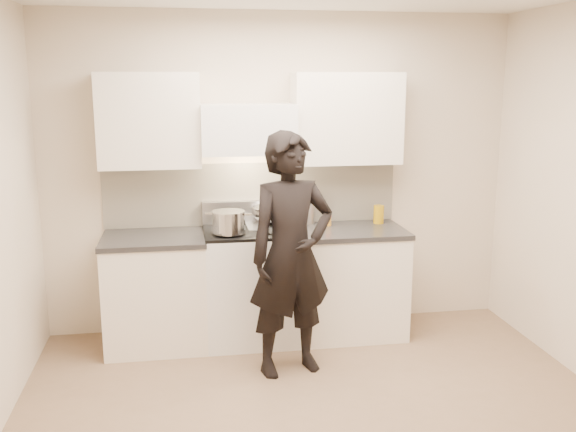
{
  "coord_description": "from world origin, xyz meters",
  "views": [
    {
      "loc": [
        -0.83,
        -3.65,
        2.15
      ],
      "look_at": [
        -0.05,
        1.05,
        1.13
      ],
      "focal_mm": 40.0,
      "sensor_mm": 36.0,
      "label": 1
    }
  ],
  "objects_px": {
    "utensil_crock": "(308,212)",
    "counter_right": "(348,281)",
    "wok": "(272,212)",
    "stove": "(251,284)",
    "person": "(291,255)"
  },
  "relations": [
    {
      "from": "counter_right",
      "to": "utensil_crock",
      "type": "relative_size",
      "value": 2.82
    },
    {
      "from": "utensil_crock",
      "to": "counter_right",
      "type": "bearing_deg",
      "value": -38.52
    },
    {
      "from": "utensil_crock",
      "to": "person",
      "type": "bearing_deg",
      "value": -108.35
    },
    {
      "from": "person",
      "to": "counter_right",
      "type": "bearing_deg",
      "value": 31.91
    },
    {
      "from": "counter_right",
      "to": "person",
      "type": "relative_size",
      "value": 0.51
    },
    {
      "from": "counter_right",
      "to": "wok",
      "type": "bearing_deg",
      "value": 167.09
    },
    {
      "from": "counter_right",
      "to": "wok",
      "type": "xyz_separation_m",
      "value": [
        -0.63,
        0.14,
        0.59
      ]
    },
    {
      "from": "counter_right",
      "to": "wok",
      "type": "distance_m",
      "value": 0.88
    },
    {
      "from": "person",
      "to": "utensil_crock",
      "type": "bearing_deg",
      "value": 56.49
    },
    {
      "from": "stove",
      "to": "counter_right",
      "type": "height_order",
      "value": "stove"
    },
    {
      "from": "stove",
      "to": "person",
      "type": "bearing_deg",
      "value": -70.9
    },
    {
      "from": "stove",
      "to": "counter_right",
      "type": "distance_m",
      "value": 0.83
    },
    {
      "from": "wok",
      "to": "utensil_crock",
      "type": "relative_size",
      "value": 1.31
    },
    {
      "from": "counter_right",
      "to": "utensil_crock",
      "type": "bearing_deg",
      "value": 141.48
    },
    {
      "from": "counter_right",
      "to": "stove",
      "type": "bearing_deg",
      "value": -180.0
    }
  ]
}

